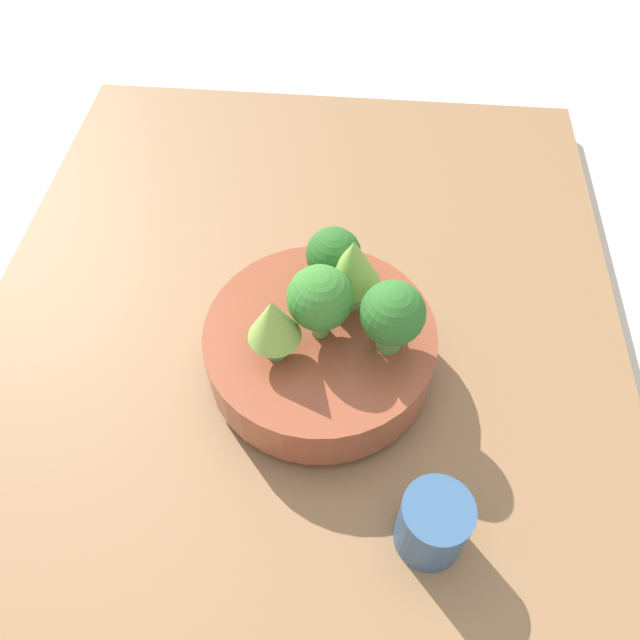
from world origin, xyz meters
TOP-DOWN VIEW (x-y plane):
  - ground_plane at (0.00, 0.00)m, footprint 6.00×6.00m
  - table at (0.00, 0.00)m, footprint 1.13×0.76m
  - bowl at (-0.04, 0.03)m, footprint 0.24×0.24m
  - romanesco_piece_near at (-0.01, -0.01)m, footprint 0.05×0.05m
  - broccoli_floret_back at (-0.03, 0.10)m, footprint 0.06×0.06m
  - broccoli_floret_left at (-0.11, 0.04)m, footprint 0.06×0.06m
  - broccoli_floret_center at (-0.04, 0.03)m, footprint 0.07×0.07m
  - romanesco_piece_far at (-0.08, 0.06)m, footprint 0.06×0.06m
  - cup at (0.14, 0.15)m, footprint 0.06×0.06m

SIDE VIEW (x-z plane):
  - ground_plane at x=0.00m, z-range 0.00..0.00m
  - table at x=0.00m, z-range 0.00..0.04m
  - cup at x=0.14m, z-range 0.04..0.12m
  - bowl at x=-0.04m, z-range 0.05..0.12m
  - broccoli_floret_left at x=-0.11m, z-range 0.12..0.20m
  - broccoli_floret_back at x=-0.03m, z-range 0.12..0.21m
  - romanesco_piece_near at x=-0.01m, z-range 0.13..0.21m
  - broccoli_floret_center at x=-0.04m, z-range 0.13..0.21m
  - romanesco_piece_far at x=-0.08m, z-range 0.13..0.22m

